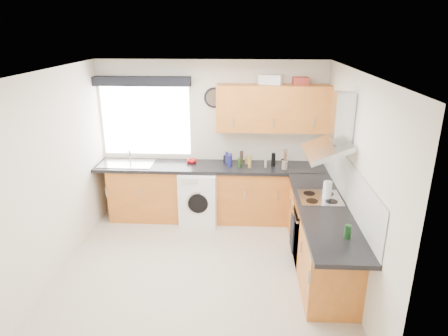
# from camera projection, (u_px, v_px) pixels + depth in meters

# --- Properties ---
(ground_plane) EXTENTS (3.60, 3.60, 0.00)m
(ground_plane) POSITION_uv_depth(u_px,v_px,m) (201.00, 270.00, 5.15)
(ground_plane) COLOR beige
(ceiling) EXTENTS (3.60, 3.60, 0.02)m
(ceiling) POSITION_uv_depth(u_px,v_px,m) (197.00, 72.00, 4.32)
(ceiling) COLOR white
(ceiling) RESTS_ON wall_back
(wall_back) EXTENTS (3.60, 0.02, 2.50)m
(wall_back) POSITION_uv_depth(u_px,v_px,m) (212.00, 139.00, 6.43)
(wall_back) COLOR silver
(wall_back) RESTS_ON ground_plane
(wall_front) EXTENTS (3.60, 0.02, 2.50)m
(wall_front) POSITION_uv_depth(u_px,v_px,m) (173.00, 265.00, 3.04)
(wall_front) COLOR silver
(wall_front) RESTS_ON ground_plane
(wall_left) EXTENTS (0.02, 3.60, 2.50)m
(wall_left) POSITION_uv_depth(u_px,v_px,m) (51.00, 177.00, 4.82)
(wall_left) COLOR silver
(wall_left) RESTS_ON ground_plane
(wall_right) EXTENTS (0.02, 3.60, 2.50)m
(wall_right) POSITION_uv_depth(u_px,v_px,m) (353.00, 183.00, 4.65)
(wall_right) COLOR silver
(wall_right) RESTS_ON ground_plane
(window) EXTENTS (1.40, 0.02, 1.10)m
(window) POSITION_uv_depth(u_px,v_px,m) (146.00, 120.00, 6.37)
(window) COLOR white
(window) RESTS_ON wall_back
(window_blind) EXTENTS (1.50, 0.18, 0.14)m
(window_blind) POSITION_uv_depth(u_px,v_px,m) (142.00, 81.00, 6.07)
(window_blind) COLOR black
(window_blind) RESTS_ON wall_back
(splashback) EXTENTS (0.01, 3.00, 0.54)m
(splashback) POSITION_uv_depth(u_px,v_px,m) (345.00, 179.00, 4.95)
(splashback) COLOR white
(splashback) RESTS_ON wall_right
(base_cab_back) EXTENTS (3.00, 0.58, 0.86)m
(base_cab_back) POSITION_uv_depth(u_px,v_px,m) (204.00, 193.00, 6.43)
(base_cab_back) COLOR #B16022
(base_cab_back) RESTS_ON ground_plane
(base_cab_corner) EXTENTS (0.60, 0.60, 0.86)m
(base_cab_corner) POSITION_uv_depth(u_px,v_px,m) (304.00, 195.00, 6.35)
(base_cab_corner) COLOR #B16022
(base_cab_corner) RESTS_ON ground_plane
(base_cab_right) EXTENTS (0.58, 2.10, 0.86)m
(base_cab_right) POSITION_uv_depth(u_px,v_px,m) (320.00, 238.00, 5.08)
(base_cab_right) COLOR #B16022
(base_cab_right) RESTS_ON ground_plane
(worktop_back) EXTENTS (3.60, 0.62, 0.05)m
(worktop_back) POSITION_uv_depth(u_px,v_px,m) (210.00, 167.00, 6.27)
(worktop_back) COLOR black
(worktop_back) RESTS_ON base_cab_back
(worktop_right) EXTENTS (0.62, 2.42, 0.05)m
(worktop_right) POSITION_uv_depth(u_px,v_px,m) (324.00, 210.00, 4.78)
(worktop_right) COLOR black
(worktop_right) RESTS_ON base_cab_right
(sink) EXTENTS (0.84, 0.46, 0.10)m
(sink) POSITION_uv_depth(u_px,v_px,m) (127.00, 161.00, 6.31)
(sink) COLOR #AEB1B5
(sink) RESTS_ON worktop_back
(oven) EXTENTS (0.56, 0.58, 0.85)m
(oven) POSITION_uv_depth(u_px,v_px,m) (317.00, 232.00, 5.22)
(oven) COLOR black
(oven) RESTS_ON ground_plane
(hob_plate) EXTENTS (0.52, 0.52, 0.01)m
(hob_plate) POSITION_uv_depth(u_px,v_px,m) (320.00, 198.00, 5.05)
(hob_plate) COLOR #AEB1B5
(hob_plate) RESTS_ON worktop_right
(extractor_hood) EXTENTS (0.52, 0.78, 0.66)m
(extractor_hood) POSITION_uv_depth(u_px,v_px,m) (334.00, 133.00, 4.76)
(extractor_hood) COLOR #AEB1B5
(extractor_hood) RESTS_ON wall_right
(upper_cabinets) EXTENTS (1.70, 0.35, 0.70)m
(upper_cabinets) POSITION_uv_depth(u_px,v_px,m) (273.00, 108.00, 6.03)
(upper_cabinets) COLOR #B16022
(upper_cabinets) RESTS_ON wall_back
(washing_machine) EXTENTS (0.63, 0.62, 0.85)m
(washing_machine) POSITION_uv_depth(u_px,v_px,m) (200.00, 196.00, 6.33)
(washing_machine) COLOR white
(washing_machine) RESTS_ON ground_plane
(wall_clock) EXTENTS (0.32, 0.04, 0.32)m
(wall_clock) POSITION_uv_depth(u_px,v_px,m) (214.00, 98.00, 6.18)
(wall_clock) COLOR black
(wall_clock) RESTS_ON wall_back
(casserole) EXTENTS (0.39, 0.33, 0.14)m
(casserole) POSITION_uv_depth(u_px,v_px,m) (271.00, 79.00, 5.98)
(casserole) COLOR white
(casserole) RESTS_ON upper_cabinets
(storage_box) EXTENTS (0.24, 0.21, 0.10)m
(storage_box) POSITION_uv_depth(u_px,v_px,m) (300.00, 81.00, 5.97)
(storage_box) COLOR #B73E32
(storage_box) RESTS_ON upper_cabinets
(utensil_pot) EXTENTS (0.11, 0.11, 0.13)m
(utensil_pot) POSITION_uv_depth(u_px,v_px,m) (285.00, 165.00, 6.08)
(utensil_pot) COLOR #7B665B
(utensil_pot) RESTS_ON worktop_back
(kitchen_roll) EXTENTS (0.12, 0.12, 0.23)m
(kitchen_roll) POSITION_uv_depth(u_px,v_px,m) (327.00, 190.00, 5.00)
(kitchen_roll) COLOR white
(kitchen_roll) RESTS_ON worktop_right
(tomato_cluster) EXTENTS (0.15, 0.15, 0.07)m
(tomato_cluster) POSITION_uv_depth(u_px,v_px,m) (191.00, 161.00, 6.36)
(tomato_cluster) COLOR #B8090D
(tomato_cluster) RESTS_ON worktop_back
(jar_0) EXTENTS (0.05, 0.05, 0.20)m
(jar_0) POSITION_uv_depth(u_px,v_px,m) (283.00, 157.00, 6.34)
(jar_0) COLOR #BBAC9F
(jar_0) RESTS_ON worktop_back
(jar_1) EXTENTS (0.04, 0.04, 0.09)m
(jar_1) POSITION_uv_depth(u_px,v_px,m) (283.00, 162.00, 6.28)
(jar_1) COLOR black
(jar_1) RESTS_ON worktop_back
(jar_2) EXTENTS (0.06, 0.06, 0.20)m
(jar_2) POSITION_uv_depth(u_px,v_px,m) (250.00, 161.00, 6.12)
(jar_2) COLOR olive
(jar_2) RESTS_ON worktop_back
(jar_3) EXTENTS (0.05, 0.05, 0.14)m
(jar_3) POSITION_uv_depth(u_px,v_px,m) (239.00, 163.00, 6.15)
(jar_3) COLOR #1B3D15
(jar_3) RESTS_ON worktop_back
(jar_4) EXTENTS (0.05, 0.05, 0.21)m
(jar_4) POSITION_uv_depth(u_px,v_px,m) (241.00, 157.00, 6.30)
(jar_4) COLOR #39281F
(jar_4) RESTS_ON worktop_back
(jar_5) EXTENTS (0.05, 0.05, 0.15)m
(jar_5) POSITION_uv_depth(u_px,v_px,m) (230.00, 158.00, 6.36)
(jar_5) COLOR #17154A
(jar_5) RESTS_ON worktop_back
(jar_6) EXTENTS (0.08, 0.08, 0.19)m
(jar_6) POSITION_uv_depth(u_px,v_px,m) (230.00, 161.00, 6.18)
(jar_6) COLOR navy
(jar_6) RESTS_ON worktop_back
(jar_7) EXTENTS (0.07, 0.07, 0.11)m
(jar_7) POSITION_uv_depth(u_px,v_px,m) (225.00, 159.00, 6.39)
(jar_7) COLOR black
(jar_7) RESTS_ON worktop_back
(jar_8) EXTENTS (0.07, 0.07, 0.10)m
(jar_8) POSITION_uv_depth(u_px,v_px,m) (247.00, 161.00, 6.32)
(jar_8) COLOR olive
(jar_8) RESTS_ON worktop_back
(jar_9) EXTENTS (0.05, 0.05, 0.19)m
(jar_9) POSITION_uv_depth(u_px,v_px,m) (227.00, 158.00, 6.31)
(jar_9) COLOR navy
(jar_9) RESTS_ON worktop_back
(jar_10) EXTENTS (0.04, 0.04, 0.11)m
(jar_10) POSITION_uv_depth(u_px,v_px,m) (266.00, 164.00, 6.15)
(jar_10) COLOR gray
(jar_10) RESTS_ON worktop_back
(jar_11) EXTENTS (0.06, 0.06, 0.21)m
(jar_11) POSITION_uv_depth(u_px,v_px,m) (273.00, 160.00, 6.20)
(jar_11) COLOR black
(jar_11) RESTS_ON worktop_back
(bottle_0) EXTENTS (0.07, 0.07, 0.15)m
(bottle_0) POSITION_uv_depth(u_px,v_px,m) (348.00, 232.00, 4.08)
(bottle_0) COLOR #123315
(bottle_0) RESTS_ON worktop_right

